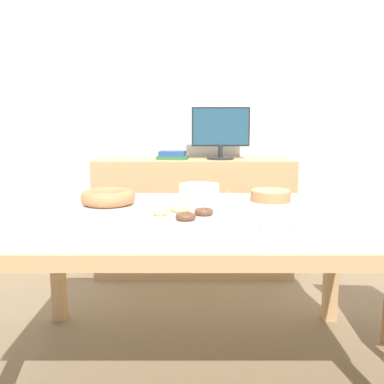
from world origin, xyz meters
TOP-DOWN VIEW (x-y plane):
  - ground_plane at (0.00, 0.00)m, footprint 12.00×12.00m
  - wall_back at (0.00, 1.58)m, footprint 8.00×0.10m
  - dining_table at (0.00, 0.00)m, footprint 1.68×1.04m
  - sideboard at (0.00, 1.28)m, footprint 1.44×0.44m
  - computer_monitor at (0.19, 1.28)m, footprint 0.42×0.20m
  - book_stack at (-0.16, 1.28)m, footprint 0.24×0.18m
  - cake_chocolate_round at (0.37, 0.21)m, footprint 0.27×0.27m
  - cake_golden_bundt at (-0.41, 0.12)m, footprint 0.31×0.31m
  - pastry_platter at (-0.06, -0.12)m, footprint 0.36×0.36m
  - plate_stack at (0.02, 0.32)m, footprint 0.21×0.21m
  - tealight_right_edge at (0.18, 0.40)m, footprint 0.04×0.04m
  - tealight_near_cakes at (0.23, -0.37)m, footprint 0.04×0.04m
  - tealight_centre at (0.36, -0.33)m, footprint 0.04×0.04m

SIDE VIEW (x-z plane):
  - ground_plane at x=0.00m, z-range 0.00..0.00m
  - sideboard at x=0.00m, z-range 0.00..0.86m
  - dining_table at x=0.00m, z-range 0.28..1.01m
  - tealight_right_edge at x=0.18m, z-range 0.72..0.76m
  - tealight_near_cakes at x=0.23m, z-range 0.72..0.76m
  - tealight_centre at x=0.36m, z-range 0.72..0.76m
  - pastry_platter at x=-0.06m, z-range 0.72..0.76m
  - cake_chocolate_round at x=0.37m, z-range 0.73..0.79m
  - cake_golden_bundt at x=-0.41m, z-range 0.73..0.81m
  - plate_stack at x=0.02m, z-range 0.73..0.81m
  - book_stack at x=-0.16m, z-range 0.85..0.91m
  - computer_monitor at x=0.19m, z-range 0.86..1.23m
  - wall_back at x=0.00m, z-range 0.00..2.60m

